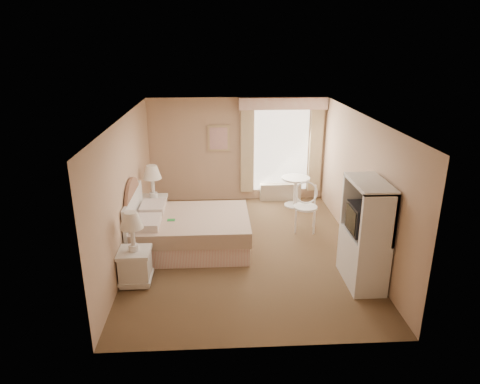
{
  "coord_description": "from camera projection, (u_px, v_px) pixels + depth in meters",
  "views": [
    {
      "loc": [
        -0.5,
        -7.25,
        3.71
      ],
      "look_at": [
        -0.08,
        0.3,
        1.04
      ],
      "focal_mm": 32.0,
      "sensor_mm": 36.0,
      "label": 1
    }
  ],
  "objects": [
    {
      "name": "cafe_chair",
      "position": [
        306.0,
        203.0,
        8.79
      ],
      "size": [
        0.57,
        0.57,
        1.0
      ],
      "rotation": [
        0.0,
        0.0,
        -0.2
      ],
      "color": "white",
      "rests_on": "room"
    },
    {
      "name": "armoire",
      "position": [
        364.0,
        242.0,
        6.77
      ],
      "size": [
        0.52,
        1.03,
        1.72
      ],
      "color": "white",
      "rests_on": "room"
    },
    {
      "name": "nightstand_far",
      "position": [
        154.0,
        203.0,
        9.0
      ],
      "size": [
        0.54,
        0.54,
        1.3
      ],
      "color": "white",
      "rests_on": "room"
    },
    {
      "name": "nightstand_near",
      "position": [
        135.0,
        258.0,
        6.8
      ],
      "size": [
        0.51,
        0.51,
        1.22
      ],
      "color": "white",
      "rests_on": "room"
    },
    {
      "name": "framed_art",
      "position": [
        219.0,
        138.0,
        10.1
      ],
      "size": [
        0.52,
        0.04,
        0.62
      ],
      "color": "tan",
      "rests_on": "room"
    },
    {
      "name": "window",
      "position": [
        282.0,
        147.0,
        10.19
      ],
      "size": [
        2.05,
        0.22,
        2.51
      ],
      "color": "white",
      "rests_on": "room"
    },
    {
      "name": "room",
      "position": [
        245.0,
        187.0,
        7.67
      ],
      "size": [
        4.21,
        5.51,
        2.51
      ],
      "color": "brown",
      "rests_on": "ground"
    },
    {
      "name": "round_table",
      "position": [
        295.0,
        187.0,
        10.08
      ],
      "size": [
        0.67,
        0.67,
        0.71
      ],
      "color": "white",
      "rests_on": "room"
    },
    {
      "name": "bed",
      "position": [
        185.0,
        230.0,
        8.03
      ],
      "size": [
        2.15,
        1.69,
        1.5
      ],
      "color": "pink",
      "rests_on": "room"
    }
  ]
}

